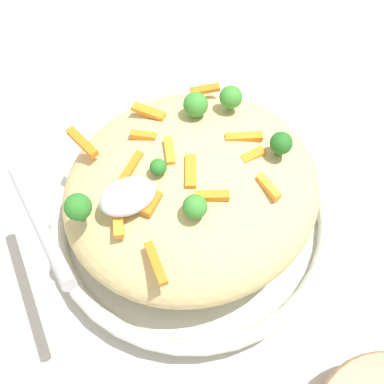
# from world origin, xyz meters

# --- Properties ---
(ground_plane) EXTENTS (2.40, 2.40, 0.00)m
(ground_plane) POSITION_xyz_m (0.00, 0.00, 0.00)
(ground_plane) COLOR beige
(serving_bowl) EXTENTS (0.32, 0.32, 0.04)m
(serving_bowl) POSITION_xyz_m (0.00, 0.00, 0.02)
(serving_bowl) COLOR silver
(serving_bowl) RESTS_ON ground_plane
(pasta_mound) EXTENTS (0.28, 0.26, 0.10)m
(pasta_mound) POSITION_xyz_m (0.00, 0.00, 0.08)
(pasta_mound) COLOR #D1BA7A
(pasta_mound) RESTS_ON serving_bowl
(carrot_piece_0) EXTENTS (0.03, 0.01, 0.01)m
(carrot_piece_0) POSITION_xyz_m (0.06, -0.02, 0.12)
(carrot_piece_0) COLOR orange
(carrot_piece_0) RESTS_ON pasta_mound
(carrot_piece_1) EXTENTS (0.03, 0.04, 0.01)m
(carrot_piece_1) POSITION_xyz_m (-0.01, -0.01, 0.13)
(carrot_piece_1) COLOR orange
(carrot_piece_1) RESTS_ON pasta_mound
(carrot_piece_2) EXTENTS (0.02, 0.04, 0.01)m
(carrot_piece_2) POSITION_xyz_m (-0.09, -0.02, 0.13)
(carrot_piece_2) COLOR orange
(carrot_piece_2) RESTS_ON pasta_mound
(carrot_piece_3) EXTENTS (0.03, 0.02, 0.01)m
(carrot_piece_3) POSITION_xyz_m (-0.03, 0.06, 0.13)
(carrot_piece_3) COLOR orange
(carrot_piece_3) RESTS_ON pasta_mound
(carrot_piece_4) EXTENTS (0.02, 0.03, 0.01)m
(carrot_piece_4) POSITION_xyz_m (-0.01, 0.02, 0.13)
(carrot_piece_4) COLOR orange
(carrot_piece_4) RESTS_ON pasta_mound
(carrot_piece_5) EXTENTS (0.03, 0.02, 0.01)m
(carrot_piece_5) POSITION_xyz_m (-0.05, -0.02, 0.13)
(carrot_piece_5) COLOR orange
(carrot_piece_5) RESTS_ON pasta_mound
(carrot_piece_6) EXTENTS (0.01, 0.03, 0.01)m
(carrot_piece_6) POSITION_xyz_m (0.06, -0.05, 0.13)
(carrot_piece_6) COLOR orange
(carrot_piece_6) RESTS_ON pasta_mound
(carrot_piece_7) EXTENTS (0.03, 0.04, 0.01)m
(carrot_piece_7) POSITION_xyz_m (-0.01, 0.09, 0.12)
(carrot_piece_7) COLOR orange
(carrot_piece_7) RESTS_ON pasta_mound
(carrot_piece_8) EXTENTS (0.04, 0.02, 0.01)m
(carrot_piece_8) POSITION_xyz_m (0.06, 0.01, 0.13)
(carrot_piece_8) COLOR orange
(carrot_piece_8) RESTS_ON pasta_mound
(carrot_piece_9) EXTENTS (0.03, 0.02, 0.01)m
(carrot_piece_9) POSITION_xyz_m (0.00, -0.04, 0.13)
(carrot_piece_9) COLOR orange
(carrot_piece_9) RESTS_ON pasta_mound
(carrot_piece_10) EXTENTS (0.04, 0.03, 0.01)m
(carrot_piece_10) POSITION_xyz_m (-0.06, 0.03, 0.13)
(carrot_piece_10) COLOR orange
(carrot_piece_10) RESTS_ON pasta_mound
(carrot_piece_11) EXTENTS (0.01, 0.04, 0.01)m
(carrot_piece_11) POSITION_xyz_m (-0.08, -0.08, 0.13)
(carrot_piece_11) COLOR orange
(carrot_piece_11) RESTS_ON pasta_mound
(carrot_piece_12) EXTENTS (0.02, 0.04, 0.01)m
(carrot_piece_12) POSITION_xyz_m (-0.09, 0.08, 0.13)
(carrot_piece_12) COLOR orange
(carrot_piece_12) RESTS_ON pasta_mound
(carrot_piece_13) EXTENTS (0.03, 0.02, 0.01)m
(carrot_piece_13) POSITION_xyz_m (0.06, 0.09, 0.12)
(carrot_piece_13) COLOR orange
(carrot_piece_13) RESTS_ON pasta_mound
(broccoli_floret_0) EXTENTS (0.02, 0.02, 0.03)m
(broccoli_floret_0) POSITION_xyz_m (0.09, -0.02, 0.14)
(broccoli_floret_0) COLOR #205B1C
(broccoli_floret_0) RESTS_ON pasta_mound
(broccoli_floret_1) EXTENTS (0.03, 0.03, 0.03)m
(broccoli_floret_1) POSITION_xyz_m (0.04, 0.06, 0.14)
(broccoli_floret_1) COLOR #377928
(broccoli_floret_1) RESTS_ON pasta_mound
(broccoli_floret_2) EXTENTS (0.02, 0.02, 0.02)m
(broccoli_floret_2) POSITION_xyz_m (-0.03, 0.01, 0.14)
(broccoli_floret_2) COLOR #296820
(broccoli_floret_2) RESTS_ON pasta_mound
(broccoli_floret_3) EXTENTS (0.02, 0.02, 0.03)m
(broccoli_floret_3) POSITION_xyz_m (0.07, 0.05, 0.14)
(broccoli_floret_3) COLOR #377928
(broccoli_floret_3) RESTS_ON pasta_mound
(broccoli_floret_4) EXTENTS (0.03, 0.03, 0.03)m
(broccoli_floret_4) POSITION_xyz_m (-0.12, 0.00, 0.14)
(broccoli_floret_4) COLOR #296820
(broccoli_floret_4) RESTS_ON pasta_mound
(broccoli_floret_5) EXTENTS (0.02, 0.02, 0.03)m
(broccoli_floret_5) POSITION_xyz_m (-0.02, -0.05, 0.14)
(broccoli_floret_5) COLOR #377928
(broccoli_floret_5) RESTS_ON pasta_mound
(serving_spoon) EXTENTS (0.12, 0.17, 0.08)m
(serving_spoon) POSITION_xyz_m (-0.10, -0.01, 0.15)
(serving_spoon) COLOR #B7B7BC
(serving_spoon) RESTS_ON pasta_mound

